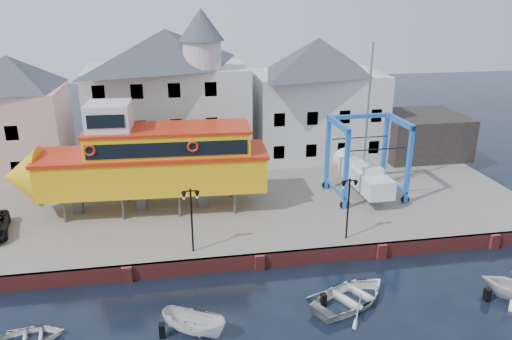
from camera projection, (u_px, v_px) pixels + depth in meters
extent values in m
plane|color=black|center=(260.00, 269.00, 31.05)|extent=(140.00, 140.00, 0.00)
cube|color=slate|center=(236.00, 194.00, 41.06)|extent=(44.00, 22.00, 1.00)
cube|color=maroon|center=(259.00, 261.00, 30.99)|extent=(44.00, 0.25, 1.00)
cube|color=maroon|center=(127.00, 274.00, 29.54)|extent=(0.60, 0.36, 1.00)
cube|color=maroon|center=(260.00, 262.00, 30.83)|extent=(0.60, 0.36, 1.00)
cube|color=maroon|center=(382.00, 251.00, 32.12)|extent=(0.60, 0.36, 1.00)
cube|color=maroon|center=(494.00, 241.00, 33.42)|extent=(0.60, 0.36, 1.00)
cube|color=#D7A59A|center=(18.00, 132.00, 43.18)|extent=(8.00, 7.00, 7.50)
pyramid|color=#31373F|center=(8.00, 72.00, 41.42)|extent=(8.00, 7.00, 2.80)
cube|color=black|center=(18.00, 168.00, 40.79)|extent=(1.00, 0.08, 1.20)
cube|color=black|center=(12.00, 133.00, 39.77)|extent=(1.00, 0.08, 1.20)
cube|color=silver|center=(170.00, 116.00, 45.49)|extent=(14.00, 8.00, 9.00)
pyramid|color=#31373F|center=(166.00, 48.00, 43.41)|extent=(14.00, 8.00, 3.20)
cube|color=black|center=(106.00, 164.00, 41.92)|extent=(1.00, 0.08, 1.20)
cube|color=black|center=(142.00, 162.00, 42.41)|extent=(1.00, 0.08, 1.20)
cube|color=black|center=(178.00, 160.00, 42.89)|extent=(1.00, 0.08, 1.20)
cube|color=black|center=(213.00, 158.00, 43.38)|extent=(1.00, 0.08, 1.20)
cube|color=black|center=(102.00, 129.00, 40.90)|extent=(1.00, 0.08, 1.20)
cube|color=black|center=(140.00, 127.00, 41.38)|extent=(1.00, 0.08, 1.20)
cube|color=black|center=(176.00, 126.00, 41.87)|extent=(1.00, 0.08, 1.20)
cube|color=black|center=(212.00, 124.00, 42.35)|extent=(1.00, 0.08, 1.20)
cube|color=black|center=(98.00, 93.00, 39.87)|extent=(1.00, 0.08, 1.20)
cube|color=black|center=(137.00, 92.00, 40.36)|extent=(1.00, 0.08, 1.20)
cube|color=black|center=(174.00, 90.00, 40.84)|extent=(1.00, 0.08, 1.20)
cube|color=black|center=(211.00, 89.00, 41.33)|extent=(1.00, 0.08, 1.20)
cylinder|color=silver|center=(202.00, 55.00, 41.81)|extent=(3.20, 3.20, 2.40)
cone|color=#31373F|center=(201.00, 24.00, 40.95)|extent=(3.80, 3.80, 2.60)
cube|color=silver|center=(316.00, 114.00, 48.39)|extent=(12.00, 8.00, 8.00)
pyramid|color=#31373F|center=(318.00, 55.00, 46.47)|extent=(12.00, 8.00, 3.20)
cube|color=black|center=(279.00, 152.00, 44.81)|extent=(1.00, 0.08, 1.20)
cube|color=black|center=(311.00, 151.00, 45.30)|extent=(1.00, 0.08, 1.20)
cube|color=black|center=(343.00, 149.00, 45.78)|extent=(1.00, 0.08, 1.20)
cube|color=black|center=(374.00, 147.00, 46.27)|extent=(1.00, 0.08, 1.20)
cube|color=black|center=(279.00, 120.00, 43.79)|extent=(1.00, 0.08, 1.20)
cube|color=black|center=(312.00, 118.00, 44.27)|extent=(1.00, 0.08, 1.20)
cube|color=black|center=(345.00, 117.00, 44.76)|extent=(1.00, 0.08, 1.20)
cube|color=black|center=(376.00, 116.00, 45.24)|extent=(1.00, 0.08, 1.20)
cube|color=black|center=(419.00, 135.00, 48.83)|extent=(8.00, 7.00, 4.00)
cylinder|color=black|center=(192.00, 222.00, 30.49)|extent=(0.12, 0.12, 4.00)
cube|color=black|center=(190.00, 191.00, 29.79)|extent=(0.90, 0.06, 0.06)
sphere|color=black|center=(190.00, 190.00, 29.76)|extent=(0.16, 0.16, 0.16)
cone|color=black|center=(184.00, 196.00, 29.81)|extent=(0.32, 0.32, 0.45)
sphere|color=silver|center=(184.00, 198.00, 29.88)|extent=(0.18, 0.18, 0.18)
cone|color=black|center=(197.00, 195.00, 29.94)|extent=(0.32, 0.32, 0.45)
sphere|color=silver|center=(197.00, 198.00, 30.01)|extent=(0.18, 0.18, 0.18)
cylinder|color=black|center=(348.00, 210.00, 32.10)|extent=(0.12, 0.12, 4.00)
cube|color=black|center=(350.00, 181.00, 31.40)|extent=(0.90, 0.06, 0.06)
sphere|color=black|center=(350.00, 180.00, 31.38)|extent=(0.16, 0.16, 0.16)
cone|color=black|center=(344.00, 185.00, 31.43)|extent=(0.32, 0.32, 0.45)
sphere|color=silver|center=(343.00, 188.00, 31.49)|extent=(0.18, 0.18, 0.18)
cone|color=black|center=(356.00, 184.00, 31.56)|extent=(0.32, 0.32, 0.45)
sphere|color=silver|center=(355.00, 187.00, 31.62)|extent=(0.18, 0.18, 0.18)
cylinder|color=#59595E|center=(64.00, 211.00, 34.72)|extent=(0.21, 0.21, 1.70)
cylinder|color=#59595E|center=(74.00, 194.00, 37.69)|extent=(0.21, 0.21, 1.70)
cylinder|color=#59595E|center=(123.00, 208.00, 35.19)|extent=(0.21, 0.21, 1.70)
cylinder|color=#59595E|center=(128.00, 191.00, 38.15)|extent=(0.21, 0.21, 1.70)
cylinder|color=#59595E|center=(180.00, 205.00, 35.65)|extent=(0.21, 0.21, 1.70)
cylinder|color=#59595E|center=(180.00, 189.00, 38.62)|extent=(0.21, 0.21, 1.70)
cylinder|color=#59595E|center=(235.00, 203.00, 36.12)|extent=(0.21, 0.21, 1.70)
cylinder|color=#59595E|center=(231.00, 186.00, 39.08)|extent=(0.21, 0.21, 1.70)
cube|color=#59595E|center=(78.00, 202.00, 36.27)|extent=(0.71, 0.60, 1.70)
cube|color=#59595E|center=(141.00, 199.00, 36.80)|extent=(0.71, 0.60, 1.70)
cube|color=#59595E|center=(203.00, 196.00, 37.33)|extent=(0.71, 0.60, 1.70)
cube|color=yellow|center=(155.00, 171.00, 36.22)|extent=(16.08, 5.07, 2.50)
cone|color=yellow|center=(22.00, 177.00, 35.14)|extent=(2.70, 4.43, 4.31)
cube|color=red|center=(153.00, 153.00, 35.75)|extent=(16.43, 5.27, 0.25)
cube|color=yellow|center=(169.00, 142.00, 35.61)|extent=(11.53, 4.40, 1.82)
cube|color=black|center=(168.00, 150.00, 33.77)|extent=(10.89, 0.58, 1.02)
cube|color=black|center=(170.00, 134.00, 37.42)|extent=(10.89, 0.58, 1.02)
cube|color=red|center=(168.00, 129.00, 35.27)|extent=(11.76, 4.53, 0.20)
cube|color=silver|center=(109.00, 117.00, 34.49)|extent=(3.09, 3.09, 2.07)
cube|color=black|center=(106.00, 122.00, 33.05)|extent=(2.48, 0.18, 0.91)
torus|color=red|center=(90.00, 150.00, 33.06)|extent=(0.80, 0.20, 0.79)
torus|color=red|center=(193.00, 147.00, 33.86)|extent=(0.80, 0.20, 0.79)
cube|color=#105EB8|center=(346.00, 170.00, 36.12)|extent=(0.31, 0.31, 6.11)
cylinder|color=black|center=(344.00, 205.00, 37.06)|extent=(0.62, 0.24, 0.61)
cube|color=#105EB8|center=(327.00, 153.00, 39.86)|extent=(0.31, 0.31, 6.11)
cylinder|color=black|center=(326.00, 185.00, 40.80)|extent=(0.62, 0.24, 0.61)
cube|color=#105EB8|center=(409.00, 166.00, 37.07)|extent=(0.31, 0.31, 6.11)
cylinder|color=black|center=(405.00, 200.00, 38.00)|extent=(0.62, 0.24, 0.61)
cube|color=#105EB8|center=(385.00, 149.00, 40.80)|extent=(0.31, 0.31, 6.11)
cylinder|color=black|center=(382.00, 181.00, 41.74)|extent=(0.62, 0.24, 0.61)
cube|color=#105EB8|center=(338.00, 124.00, 37.00)|extent=(0.44, 4.37, 0.43)
cube|color=#105EB8|center=(335.00, 188.00, 38.74)|extent=(0.35, 4.37, 0.18)
cube|color=#105EB8|center=(400.00, 121.00, 37.94)|extent=(0.44, 4.37, 0.43)
cube|color=#105EB8|center=(393.00, 183.00, 39.68)|extent=(0.35, 4.37, 0.18)
cube|color=#105EB8|center=(359.00, 116.00, 39.34)|extent=(5.24, 0.47, 0.31)
cube|color=silver|center=(365.00, 177.00, 38.97)|extent=(2.21, 6.61, 1.40)
cone|color=silver|center=(347.00, 161.00, 42.54)|extent=(2.05, 1.46, 2.01)
cube|color=#59595E|center=(364.00, 189.00, 39.31)|extent=(0.26, 1.58, 0.61)
cube|color=silver|center=(368.00, 167.00, 38.24)|extent=(1.48, 2.66, 0.52)
cylinder|color=#99999E|center=(368.00, 107.00, 37.49)|extent=(0.17, 0.17, 9.60)
cube|color=black|center=(377.00, 149.00, 36.58)|extent=(4.64, 0.27, 0.05)
cube|color=black|center=(360.00, 138.00, 39.47)|extent=(4.64, 0.27, 0.05)
imported|color=silver|center=(195.00, 333.00, 25.26)|extent=(3.73, 3.04, 1.38)
imported|color=silver|center=(351.00, 303.00, 27.70)|extent=(6.23, 5.63, 1.06)
imported|color=silver|center=(512.00, 298.00, 28.16)|extent=(4.59, 4.57, 1.83)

